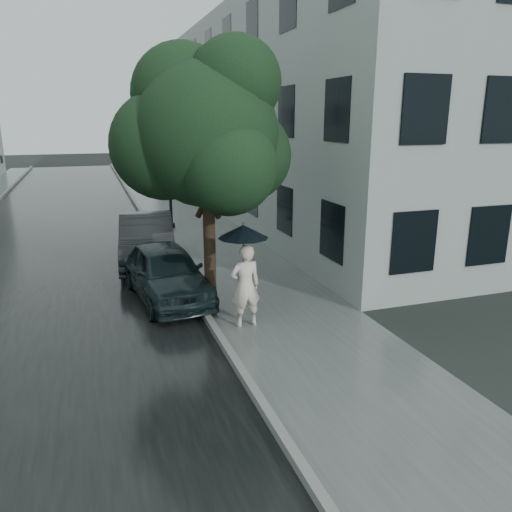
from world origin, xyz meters
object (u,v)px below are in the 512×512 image
object	(u,v)px
street_tree	(205,132)
car_far	(147,239)
pedestrian	(245,286)
car_near	(166,272)
lamp_post	(165,160)

from	to	relation	value
street_tree	car_far	distance (m)	5.45
pedestrian	car_near	bearing A→B (deg)	-62.60
lamp_post	car_far	bearing A→B (deg)	-91.27
pedestrian	car_near	world-z (taller)	pedestrian
lamp_post	car_near	size ratio (longest dim) A/B	1.21
pedestrian	car_far	bearing A→B (deg)	-78.79
car_near	car_far	world-z (taller)	car_far
lamp_post	pedestrian	bearing A→B (deg)	-75.28
pedestrian	car_near	xyz separation A→B (m)	(-1.37, 2.34, -0.23)
car_near	lamp_post	bearing A→B (deg)	74.13
car_near	car_far	distance (m)	3.37
street_tree	car_far	bearing A→B (deg)	103.40
lamp_post	car_far	size ratio (longest dim) A/B	1.06
pedestrian	street_tree	bearing A→B (deg)	-76.84
lamp_post	car_far	xyz separation A→B (m)	(-1.42, -4.98, -2.04)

